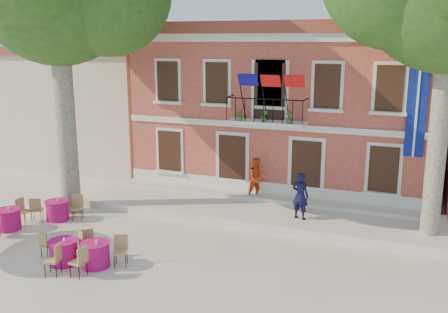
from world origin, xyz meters
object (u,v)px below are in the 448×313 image
Objects in this scene: pedestrian_orange at (257,178)px; cafe_table_4 at (63,251)px; pedestrian_navy at (300,196)px; cafe_table_3 at (57,210)px; cafe_table_0 at (9,219)px; cafe_table_1 at (96,253)px.

pedestrian_orange is 8.47m from cafe_table_4.
cafe_table_3 is at bearing 31.76° from pedestrian_navy.
pedestrian_orange reaches higher than cafe_table_4.
cafe_table_0 is 1.04× the size of cafe_table_1.
cafe_table_4 is (2.75, -3.07, 0.01)m from cafe_table_3.
cafe_table_0 and cafe_table_4 have the same top height.
pedestrian_navy is 7.54m from cafe_table_1.
cafe_table_1 is at bearing -37.19° from cafe_table_3.
cafe_table_0 is 1.75m from cafe_table_3.
cafe_table_3 is at bearing 174.09° from pedestrian_orange.
cafe_table_0 is 4.98m from cafe_table_1.
cafe_table_3 is at bearing 131.80° from cafe_table_4.
cafe_table_3 is (-3.78, 2.87, -0.01)m from cafe_table_1.
pedestrian_navy is at bearing 48.05° from cafe_table_1.
pedestrian_navy is 1.02× the size of pedestrian_orange.
pedestrian_orange is 0.91× the size of cafe_table_3.
cafe_table_1 is at bearing 11.33° from cafe_table_4.
cafe_table_1 and cafe_table_4 have the same top height.
cafe_table_4 is at bearing -23.52° from cafe_table_0.
pedestrian_navy is 2.80m from pedestrian_orange.
cafe_table_1 is (-2.81, -7.30, -0.74)m from pedestrian_orange.
pedestrian_orange is 0.93× the size of cafe_table_1.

